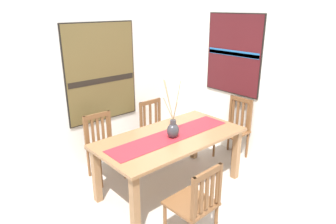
{
  "coord_description": "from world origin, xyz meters",
  "views": [
    {
      "loc": [
        -1.98,
        -1.93,
        2.25
      ],
      "look_at": [
        0.26,
        0.6,
        1.05
      ],
      "focal_mm": 32.25,
      "sensor_mm": 36.0,
      "label": 1
    }
  ],
  "objects_px": {
    "painting_on_back_wall": "(101,73)",
    "painting_on_side_wall": "(234,54)",
    "centerpiece_vase": "(173,129)",
    "chair_1": "(196,203)",
    "chair_3": "(234,128)",
    "dining_table": "(171,144)",
    "chair_0": "(103,145)",
    "chair_2": "(156,128)"
  },
  "relations": [
    {
      "from": "chair_0",
      "to": "chair_3",
      "type": "bearing_deg",
      "value": -24.47
    },
    {
      "from": "dining_table",
      "to": "painting_on_back_wall",
      "type": "xyz_separation_m",
      "value": [
        -0.22,
        1.22,
        0.72
      ]
    },
    {
      "from": "centerpiece_vase",
      "to": "chair_3",
      "type": "bearing_deg",
      "value": 3.31
    },
    {
      "from": "dining_table",
      "to": "chair_2",
      "type": "relative_size",
      "value": 2.1
    },
    {
      "from": "chair_1",
      "to": "painting_on_side_wall",
      "type": "distance_m",
      "value": 2.52
    },
    {
      "from": "painting_on_back_wall",
      "to": "centerpiece_vase",
      "type": "bearing_deg",
      "value": -81.1
    },
    {
      "from": "chair_0",
      "to": "chair_2",
      "type": "bearing_deg",
      "value": 0.74
    },
    {
      "from": "centerpiece_vase",
      "to": "chair_1",
      "type": "distance_m",
      "value": 1.0
    },
    {
      "from": "dining_table",
      "to": "chair_3",
      "type": "xyz_separation_m",
      "value": [
        1.33,
        0.02,
        -0.16
      ]
    },
    {
      "from": "chair_1",
      "to": "dining_table",
      "type": "bearing_deg",
      "value": 61.99
    },
    {
      "from": "chair_1",
      "to": "painting_on_back_wall",
      "type": "distance_m",
      "value": 2.28
    },
    {
      "from": "chair_0",
      "to": "painting_on_side_wall",
      "type": "bearing_deg",
      "value": -16.47
    },
    {
      "from": "chair_2",
      "to": "painting_on_back_wall",
      "type": "height_order",
      "value": "painting_on_back_wall"
    },
    {
      "from": "chair_2",
      "to": "painting_on_side_wall",
      "type": "relative_size",
      "value": 0.73
    },
    {
      "from": "chair_3",
      "to": "chair_0",
      "type": "bearing_deg",
      "value": 155.53
    },
    {
      "from": "centerpiece_vase",
      "to": "chair_1",
      "type": "bearing_deg",
      "value": -118.69
    },
    {
      "from": "painting_on_back_wall",
      "to": "painting_on_side_wall",
      "type": "height_order",
      "value": "painting_on_side_wall"
    },
    {
      "from": "chair_2",
      "to": "chair_1",
      "type": "bearing_deg",
      "value": -118.14
    },
    {
      "from": "dining_table",
      "to": "painting_on_side_wall",
      "type": "xyz_separation_m",
      "value": [
        1.51,
        0.26,
        0.91
      ]
    },
    {
      "from": "centerpiece_vase",
      "to": "chair_2",
      "type": "xyz_separation_m",
      "value": [
        0.48,
        0.91,
        -0.4
      ]
    },
    {
      "from": "painting_on_back_wall",
      "to": "chair_2",
      "type": "bearing_deg",
      "value": -27.93
    },
    {
      "from": "dining_table",
      "to": "chair_0",
      "type": "height_order",
      "value": "chair_0"
    },
    {
      "from": "chair_1",
      "to": "chair_2",
      "type": "relative_size",
      "value": 1.0
    },
    {
      "from": "chair_0",
      "to": "chair_3",
      "type": "xyz_separation_m",
      "value": [
        1.81,
        -0.82,
        0.01
      ]
    },
    {
      "from": "chair_3",
      "to": "chair_1",
      "type": "bearing_deg",
      "value": -153.64
    },
    {
      "from": "centerpiece_vase",
      "to": "chair_0",
      "type": "xyz_separation_m",
      "value": [
        -0.46,
        0.9,
        -0.39
      ]
    },
    {
      "from": "chair_0",
      "to": "centerpiece_vase",
      "type": "bearing_deg",
      "value": -63.14
    },
    {
      "from": "centerpiece_vase",
      "to": "painting_on_back_wall",
      "type": "height_order",
      "value": "painting_on_back_wall"
    },
    {
      "from": "dining_table",
      "to": "chair_1",
      "type": "distance_m",
      "value": 1.0
    },
    {
      "from": "centerpiece_vase",
      "to": "painting_on_side_wall",
      "type": "bearing_deg",
      "value": 11.7
    },
    {
      "from": "dining_table",
      "to": "chair_1",
      "type": "bearing_deg",
      "value": -118.01
    },
    {
      "from": "chair_1",
      "to": "chair_0",
      "type": "bearing_deg",
      "value": 90.41
    },
    {
      "from": "chair_3",
      "to": "painting_on_back_wall",
      "type": "height_order",
      "value": "painting_on_back_wall"
    },
    {
      "from": "painting_on_side_wall",
      "to": "chair_1",
      "type": "bearing_deg",
      "value": -150.2
    },
    {
      "from": "centerpiece_vase",
      "to": "chair_1",
      "type": "height_order",
      "value": "centerpiece_vase"
    },
    {
      "from": "centerpiece_vase",
      "to": "chair_2",
      "type": "relative_size",
      "value": 0.81
    },
    {
      "from": "painting_on_back_wall",
      "to": "chair_0",
      "type": "bearing_deg",
      "value": -124.71
    },
    {
      "from": "chair_1",
      "to": "painting_on_back_wall",
      "type": "height_order",
      "value": "painting_on_back_wall"
    },
    {
      "from": "chair_2",
      "to": "painting_on_side_wall",
      "type": "height_order",
      "value": "painting_on_side_wall"
    },
    {
      "from": "dining_table",
      "to": "painting_on_back_wall",
      "type": "relative_size",
      "value": 1.33
    },
    {
      "from": "centerpiece_vase",
      "to": "chair_0",
      "type": "bearing_deg",
      "value": 116.86
    },
    {
      "from": "chair_1",
      "to": "painting_on_side_wall",
      "type": "relative_size",
      "value": 0.73
    }
  ]
}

